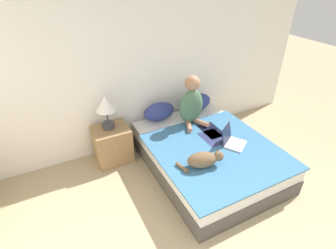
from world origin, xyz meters
TOP-DOWN VIEW (x-y plane):
  - wall_back at (0.00, 3.12)m, footprint 5.87×0.05m
  - bed at (0.61, 2.08)m, footprint 1.52×1.93m
  - pillow_near at (0.28, 2.91)m, footprint 0.48×0.24m
  - pillow_far at (0.94, 2.91)m, footprint 0.48×0.24m
  - person_sitting at (0.67, 2.63)m, footprint 0.38×0.37m
  - cat_tabby at (0.29, 1.72)m, footprint 0.52×0.30m
  - laptop_open at (0.87, 1.91)m, footprint 0.39×0.39m
  - nightstand at (-0.49, 2.84)m, footprint 0.49×0.44m
  - table_lamp at (-0.49, 2.88)m, footprint 0.26×0.26m

SIDE VIEW (x-z plane):
  - bed at x=0.61m, z-range 0.00..0.42m
  - nightstand at x=-0.49m, z-range 0.00..0.52m
  - laptop_open at x=0.87m, z-range 0.35..0.59m
  - cat_tabby at x=0.29m, z-range 0.42..0.62m
  - pillow_near at x=0.28m, z-range 0.42..0.70m
  - pillow_far at x=0.94m, z-range 0.42..0.70m
  - person_sitting at x=0.67m, z-range 0.37..1.10m
  - table_lamp at x=-0.49m, z-range 0.62..1.10m
  - wall_back at x=0.00m, z-range 0.00..2.55m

